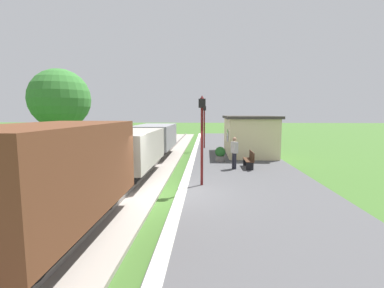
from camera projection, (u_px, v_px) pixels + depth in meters
The scene contains 14 objects.
ground_plane at pixel (171, 200), 10.17m from camera, with size 160.00×160.00×0.00m, color #3D6628.
platform_slab at pixel (257, 198), 9.98m from camera, with size 6.00×60.00×0.25m, color #4C4C4F.
platform_edge_stripe at pixel (181, 193), 10.12m from camera, with size 0.36×60.00×0.01m, color silver.
track_ballast at pixel (108, 197), 10.29m from camera, with size 3.80×60.00×0.12m, color #9E9389.
rail_near at pixel (126, 194), 10.23m from camera, with size 0.07×60.00×0.14m, color slate.
rail_far at pixel (89, 194), 10.31m from camera, with size 0.07×60.00×0.14m, color slate.
freight_train at pixel (126, 151), 12.53m from camera, with size 2.50×19.40×2.72m.
station_hut at pixel (249, 135), 19.73m from camera, with size 3.50×5.80×2.78m.
bench_near_hut at pixel (250, 159), 14.82m from camera, with size 0.42×1.50×0.91m.
person_waiting at pixel (234, 152), 14.49m from camera, with size 0.38×0.45×1.71m.
potted_planter at pixel (220, 154), 16.77m from camera, with size 0.64×0.64×0.92m.
lamp_post_near at pixel (202, 124), 11.05m from camera, with size 0.28×0.28×3.70m.
lamp_post_far at pixel (204, 118), 22.94m from camera, with size 0.28×0.28×3.70m.
tree_trackside_far at pixel (60, 99), 20.12m from camera, with size 4.41×4.41×6.48m.
Camera 1 is at (1.33, -9.80, 3.25)m, focal length 25.38 mm.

